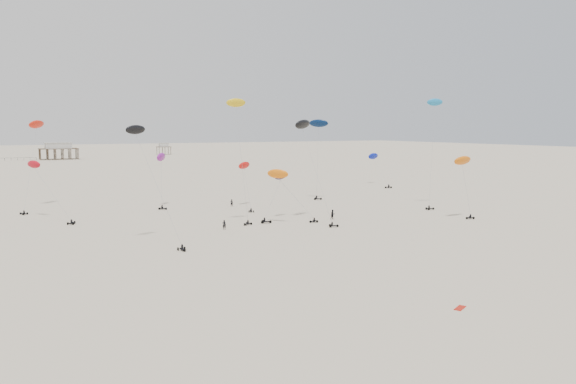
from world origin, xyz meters
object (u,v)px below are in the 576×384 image
rig_0 (161,168)px  rig_4 (318,137)px  pavilion_main (59,152)px  spectator_0 (224,229)px  pavilion_small (164,149)px

rig_0 → rig_4: 39.82m
pavilion_main → rig_4: bearing=-80.5°
rig_4 → spectator_0: 49.74m
pavilion_main → spectator_0: bearing=-89.8°
pavilion_main → pavilion_small: (70.00, 30.00, -0.74)m
rig_4 → pavilion_main: bearing=-132.3°
pavilion_small → spectator_0: bearing=-103.7°
rig_0 → pavilion_small: bearing=-145.4°
spectator_0 → rig_0: bearing=-64.2°
pavilion_small → rig_0: size_ratio=0.70×
pavilion_small → rig_4: (-32.00, -255.98, 12.30)m
pavilion_small → rig_4: bearing=-97.1°
rig_0 → spectator_0: 35.87m
pavilion_main → rig_0: (-0.83, -220.27, 4.82)m
rig_0 → spectator_0: bearing=53.1°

